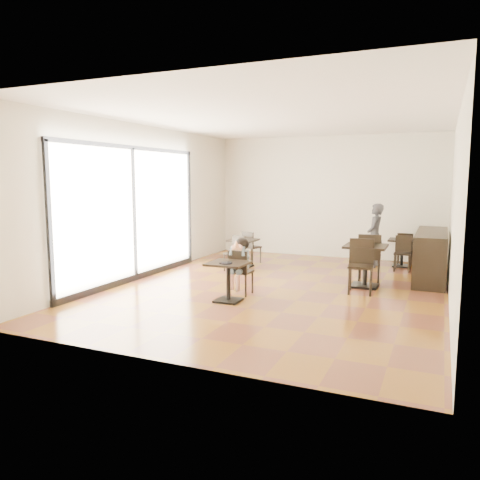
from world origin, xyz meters
The scene contains 23 objects.
floor centered at (0.00, 0.00, 0.00)m, with size 6.00×8.00×0.01m, color brown.
ceiling centered at (0.00, 0.00, 3.20)m, with size 6.00×8.00×0.01m, color white.
wall_back centered at (0.00, 4.00, 1.60)m, with size 6.00×0.01×3.20m, color beige.
wall_front centered at (0.00, -4.00, 1.60)m, with size 6.00×0.01×3.20m, color beige.
wall_left centered at (-3.00, 0.00, 1.60)m, with size 0.01×8.00×3.20m, color beige.
wall_right centered at (3.00, 0.00, 1.60)m, with size 0.01×8.00×3.20m, color beige.
storefront_window centered at (-2.97, -0.50, 1.40)m, with size 0.04×4.50×2.60m, color white.
child_table centered at (-0.46, -1.29, 0.34)m, with size 0.64×0.64×0.68m, color black, non-canonical shape.
child_chair centered at (-0.46, -0.74, 0.41)m, with size 0.37×0.37×0.82m, color black, non-canonical shape.
child centered at (-0.46, -0.74, 0.51)m, with size 0.37×0.51×1.03m, color slate, non-canonical shape.
plate centered at (-0.46, -1.39, 0.69)m, with size 0.23×0.23×0.01m, color black.
pizza_slice centered at (-0.46, -0.93, 0.89)m, with size 0.24×0.18×0.06m, color #E8C281, non-canonical shape.
adult_patron centered at (1.39, 2.94, 0.75)m, with size 0.55×0.36×1.51m, color #3A393F.
cafe_table_mid centered at (1.51, 0.74, 0.41)m, with size 0.78×0.78×0.82m, color black, non-canonical shape.
cafe_table_left centered at (-1.46, 1.71, 0.33)m, with size 0.62×0.62×0.66m, color black, non-canonical shape.
cafe_table_back centered at (1.99, 3.24, 0.33)m, with size 0.62×0.62×0.66m, color black, non-canonical shape.
chair_mid_a centered at (1.51, 1.29, 0.49)m, with size 0.44×0.44×0.99m, color black, non-canonical shape.
chair_mid_b centered at (1.51, 0.19, 0.49)m, with size 0.44×0.44×0.99m, color black, non-canonical shape.
chair_left_a centered at (-1.46, 2.26, 0.40)m, with size 0.36×0.36×0.79m, color black, non-canonical shape.
chair_left_b centered at (-1.46, 1.16, 0.40)m, with size 0.36×0.36×0.79m, color black, non-canonical shape.
chair_back_a centered at (2.04, 3.50, 0.40)m, with size 0.36×0.36×0.79m, color black, non-canonical shape.
chair_back_b centered at (2.04, 2.69, 0.40)m, with size 0.36×0.36×0.79m, color black, non-canonical shape.
service_counter centered at (2.65, 2.00, 0.50)m, with size 0.60×2.40×1.00m, color black.
Camera 1 is at (2.82, -8.36, 2.09)m, focal length 35.00 mm.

